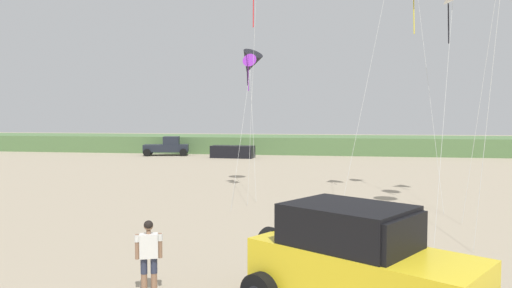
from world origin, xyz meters
The scene contains 7 objects.
dune_ridge centered at (-3.49, 49.58, 0.92)m, with size 90.00×9.89×1.83m, color #567A47.
jeep centered at (3.67, 3.81, 1.20)m, with size 4.96×4.31×2.26m.
person_watching centered at (-0.96, 4.52, 0.94)m, with size 0.59×0.41×1.67m.
distant_pickup centered at (-14.57, 42.37, 0.94)m, with size 4.93×3.40×1.98m.
distant_sedan centered at (-7.17, 40.59, 0.60)m, with size 4.20×1.70×1.20m, color black.
kite_black_sled centered at (-1.40, 19.48, 6.83)m, with size 0.93×6.06×7.30m.
kite_orange_streamer centered at (-1.91, 21.88, 7.11)m, with size 2.32×6.54×7.95m.
Camera 1 is at (3.26, -5.56, 3.97)m, focal length 33.76 mm.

